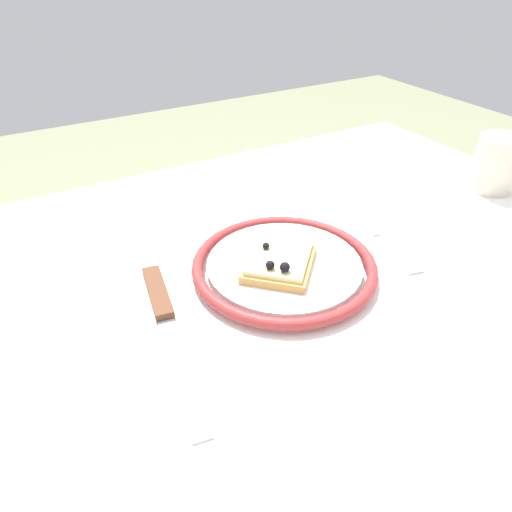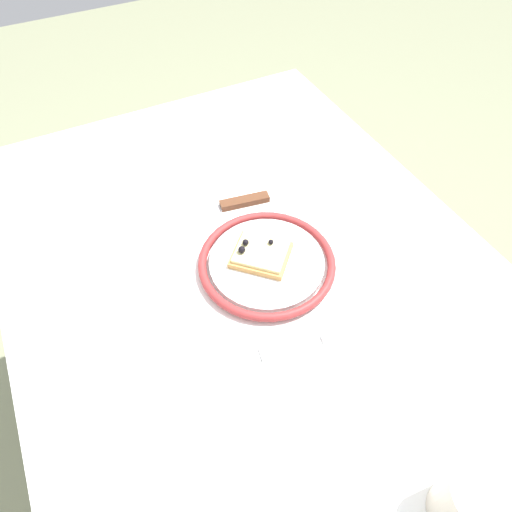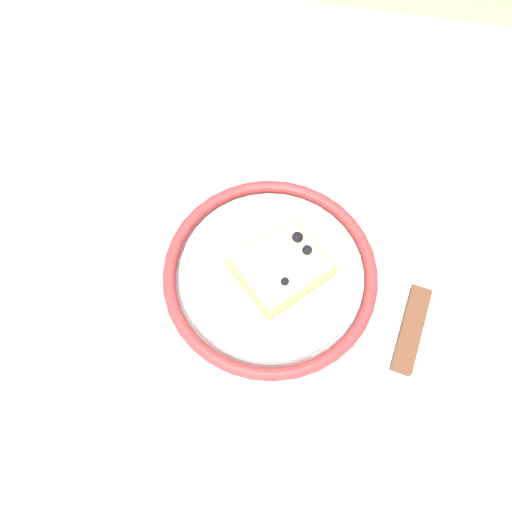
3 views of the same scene
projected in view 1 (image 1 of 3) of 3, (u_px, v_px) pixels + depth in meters
dining_table at (279, 352)px, 0.60m from camera, size 1.01×0.75×0.73m
plate at (284, 266)px, 0.56m from camera, size 0.22×0.22×0.02m
pizza_slice_near at (279, 262)px, 0.54m from camera, size 0.11×0.11×0.03m
knife at (164, 312)px, 0.50m from camera, size 0.06×0.24×0.01m
fork at (375, 232)px, 0.64m from camera, size 0.06×0.20×0.00m
cup at (496, 164)px, 0.73m from camera, size 0.07×0.07×0.09m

